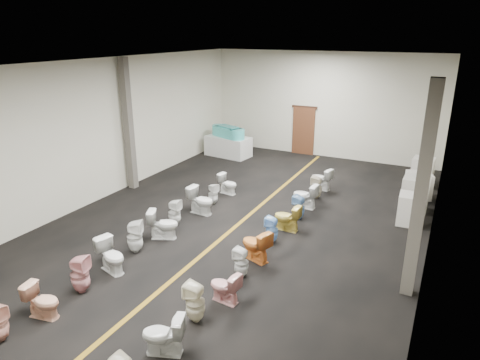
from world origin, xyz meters
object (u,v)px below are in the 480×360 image
at_px(toilet_left_8, 201,201).
at_px(toilet_right_2, 195,303).
at_px(toilet_left_4, 112,256).
at_px(toilet_left_5, 135,237).
at_px(toilet_right_8, 299,208).
at_px(toilet_right_6, 272,230).
at_px(toilet_left_7, 175,213).
at_px(toilet_right_11, 321,179).
at_px(toilet_right_1, 163,335).
at_px(toilet_right_4, 241,263).
at_px(display_table, 228,146).
at_px(appliance_crate_c, 418,185).
at_px(toilet_right_5, 256,245).
at_px(bathtub, 228,132).
at_px(toilet_left_2, 43,301).
at_px(toilet_right_3, 225,287).
at_px(toilet_left_3, 80,274).
at_px(toilet_left_9, 213,194).
at_px(appliance_crate_d, 422,172).
at_px(appliance_crate_a, 411,209).
at_px(toilet_right_7, 287,218).
at_px(appliance_crate_b, 415,194).
at_px(toilet_right_10, 317,187).
at_px(toilet_right_9, 305,196).
at_px(toilet_left_10, 228,184).
at_px(toilet_left_6, 163,224).

relative_size(toilet_left_8, toilet_right_2, 1.01).
distance_m(toilet_left_4, toilet_left_5, 0.96).
height_order(toilet_left_5, toilet_right_8, toilet_left_5).
xyz_separation_m(toilet_right_2, toilet_right_6, (0.05, 3.66, -0.05)).
height_order(toilet_left_7, toilet_right_11, same).
distance_m(toilet_right_1, toilet_right_4, 2.80).
xyz_separation_m(display_table, appliance_crate_c, (8.05, -1.59, -0.01)).
bearing_deg(display_table, toilet_right_5, -57.72).
xyz_separation_m(bathtub, toilet_left_2, (2.17, -11.66, -0.72)).
bearing_deg(toilet_right_3, toilet_left_3, -62.83).
bearing_deg(toilet_left_4, toilet_left_9, 15.22).
height_order(toilet_left_4, toilet_left_8, toilet_left_8).
height_order(appliance_crate_d, toilet_left_5, appliance_crate_d).
bearing_deg(toilet_left_9, appliance_crate_a, -56.14).
bearing_deg(toilet_right_3, toilet_right_7, -172.33).
distance_m(appliance_crate_b, toilet_right_10, 3.03).
bearing_deg(toilet_right_2, toilet_right_4, 175.51).
relative_size(toilet_left_2, toilet_right_8, 0.96).
bearing_deg(toilet_right_2, toilet_right_10, 176.62).
xyz_separation_m(bathtub, toilet_left_4, (2.19, -9.77, -0.67)).
xyz_separation_m(toilet_right_2, toilet_right_4, (0.08, 1.81, -0.06)).
xyz_separation_m(appliance_crate_b, toilet_right_2, (-3.16, -7.67, -0.11)).
relative_size(appliance_crate_c, toilet_left_8, 1.02).
relative_size(toilet_right_2, toilet_right_9, 1.03).
xyz_separation_m(appliance_crate_d, toilet_left_10, (-5.84, -3.92, -0.16)).
xyz_separation_m(appliance_crate_a, toilet_left_3, (-5.86, -6.79, -0.02)).
distance_m(appliance_crate_b, toilet_left_7, 7.38).
bearing_deg(toilet_right_2, toilet_right_8, 175.82).
height_order(toilet_left_7, toilet_right_10, toilet_left_7).
bearing_deg(toilet_right_1, toilet_left_4, -142.05).
distance_m(toilet_right_5, toilet_right_6, 1.03).
relative_size(toilet_left_8, toilet_right_4, 1.18).
bearing_deg(toilet_left_2, toilet_left_8, -10.99).
xyz_separation_m(appliance_crate_b, toilet_left_10, (-5.84, -1.36, -0.18)).
bearing_deg(toilet_right_2, toilet_right_7, 176.14).
distance_m(display_table, appliance_crate_d, 8.05).
xyz_separation_m(toilet_left_2, toilet_right_3, (2.91, 2.02, -0.01)).
distance_m(toilet_left_9, toilet_right_11, 3.95).
bearing_deg(appliance_crate_a, toilet_right_7, -146.72).
xyz_separation_m(toilet_right_2, toilet_right_3, (0.20, 0.80, -0.07)).
bearing_deg(toilet_left_7, toilet_right_4, -123.84).
distance_m(toilet_left_6, toilet_right_11, 6.18).
relative_size(toilet_left_9, toilet_right_7, 0.91).
relative_size(appliance_crate_a, toilet_left_2, 1.26).
height_order(appliance_crate_c, toilet_right_3, appliance_crate_c).
distance_m(appliance_crate_c, toilet_left_4, 10.06).
height_order(appliance_crate_d, toilet_right_8, appliance_crate_d).
bearing_deg(appliance_crate_b, toilet_left_4, -129.97).
xyz_separation_m(appliance_crate_d, toilet_right_2, (-3.16, -10.22, -0.09)).
xyz_separation_m(toilet_right_1, toilet_right_5, (0.06, 3.63, 0.02)).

